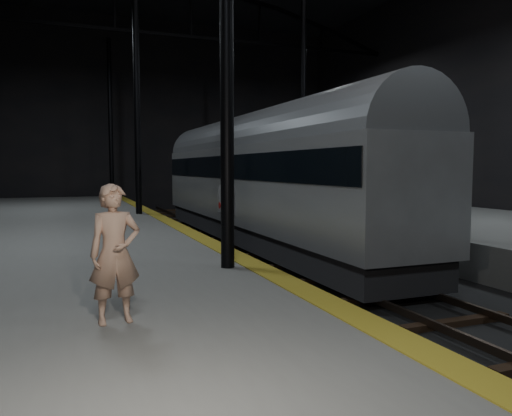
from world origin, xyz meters
TOP-DOWN VIEW (x-y plane):
  - ground at (0.00, 0.00)m, footprint 44.00×44.00m
  - platform_left at (-7.50, 0.00)m, footprint 9.00×43.80m
  - platform_right at (7.50, 0.00)m, footprint 9.00×43.80m
  - tactile_strip at (-3.25, 0.00)m, footprint 0.50×43.80m
  - track at (0.00, 0.00)m, footprint 2.40×43.00m
  - train at (-0.00, 4.11)m, footprint 2.72×18.13m
  - woman at (-6.17, -6.79)m, footprint 0.67×0.48m

SIDE VIEW (x-z plane):
  - ground at x=0.00m, z-range 0.00..0.00m
  - track at x=0.00m, z-range -0.05..0.19m
  - platform_left at x=-7.50m, z-range 0.00..1.00m
  - platform_right at x=7.50m, z-range 0.00..1.00m
  - tactile_strip at x=-3.25m, z-range 1.00..1.01m
  - woman at x=-6.17m, z-range 1.00..2.73m
  - train at x=0.00m, z-range 0.28..5.13m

